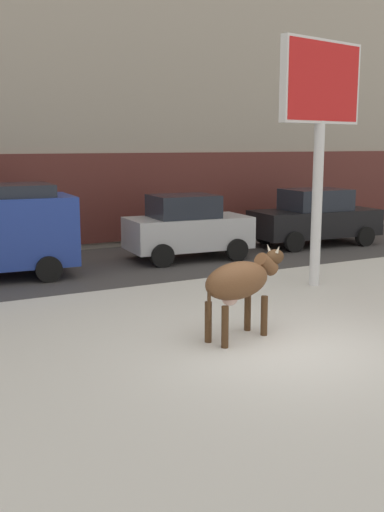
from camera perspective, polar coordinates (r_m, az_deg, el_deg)
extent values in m
plane|color=silver|center=(10.29, 8.51, -8.40)|extent=(120.00, 120.00, 0.00)
cube|color=#423F3F|center=(17.15, -7.72, -0.76)|extent=(60.00, 5.60, 0.01)
cube|color=#A39989|center=(22.37, -13.51, 18.36)|extent=(44.00, 6.00, 13.00)
cube|color=#5B2823|center=(19.29, -10.52, 5.18)|extent=(43.12, 0.10, 2.80)
ellipsoid|color=brown|center=(10.39, 4.22, -2.29)|extent=(1.51, 0.93, 0.64)
cylinder|color=#472D19|center=(11.03, 5.17, -5.14)|extent=(0.12, 0.12, 0.70)
cylinder|color=#472D19|center=(10.78, 6.72, -5.53)|extent=(0.12, 0.12, 0.70)
cylinder|color=#472D19|center=(10.35, 1.52, -6.15)|extent=(0.12, 0.12, 0.70)
cylinder|color=#472D19|center=(10.08, 3.08, -6.61)|extent=(0.12, 0.12, 0.70)
cylinder|color=brown|center=(10.90, 6.92, -0.76)|extent=(0.53, 0.37, 0.44)
ellipsoid|color=#472D19|center=(11.05, 7.67, -0.10)|extent=(0.49, 0.34, 0.28)
cone|color=beige|center=(11.06, 7.11, 0.76)|extent=(0.09, 0.12, 0.15)
cone|color=beige|center=(10.92, 8.00, 0.62)|extent=(0.09, 0.12, 0.15)
cylinder|color=#472D19|center=(9.98, 1.60, -4.28)|extent=(0.06, 0.06, 0.60)
ellipsoid|color=beige|center=(10.33, 3.54, -4.06)|extent=(0.33, 0.30, 0.20)
cylinder|color=silver|center=(14.54, 11.52, 4.68)|extent=(0.24, 0.24, 3.80)
cube|color=silver|center=(14.53, 11.93, 15.53)|extent=(2.51, 0.67, 1.82)
cube|color=red|center=(14.51, 12.01, 15.54)|extent=(2.39, 0.61, 1.70)
cylinder|color=black|center=(17.00, -14.39, -0.01)|extent=(0.66, 0.27, 0.64)
cylinder|color=black|center=(15.16, -13.17, -1.20)|extent=(0.66, 0.27, 0.64)
cube|color=#B7BABF|center=(17.69, -0.36, 2.19)|extent=(3.62, 1.97, 0.90)
cube|color=#1E232D|center=(17.54, -0.81, 4.66)|extent=(1.91, 1.63, 0.64)
cylinder|color=black|center=(18.99, 1.76, 1.38)|extent=(0.66, 0.27, 0.64)
cylinder|color=black|center=(17.50, 4.17, 0.58)|extent=(0.66, 0.27, 0.64)
cylinder|color=black|center=(18.13, -4.73, 0.92)|extent=(0.66, 0.27, 0.64)
cylinder|color=black|center=(16.56, -2.79, 0.04)|extent=(0.66, 0.27, 0.64)
cube|color=black|center=(20.56, 11.33, 3.06)|extent=(4.32, 2.08, 0.84)
cube|color=#1E232D|center=(20.48, 11.40, 5.17)|extent=(2.11, 1.70, 0.68)
cylinder|color=black|center=(22.12, 12.87, 2.41)|extent=(0.66, 0.27, 0.64)
cylinder|color=black|center=(20.75, 15.77, 1.76)|extent=(0.66, 0.27, 0.64)
cylinder|color=black|center=(20.61, 6.77, 2.03)|extent=(0.66, 0.27, 0.64)
cylinder|color=black|center=(19.13, 9.45, 1.31)|extent=(0.66, 0.27, 0.64)
cylinder|color=#282833|center=(24.64, 10.50, 3.57)|extent=(0.24, 0.24, 0.88)
cube|color=maroon|center=(24.56, 10.56, 5.33)|extent=(0.36, 0.22, 0.64)
sphere|color=tan|center=(24.53, 10.59, 6.33)|extent=(0.20, 0.20, 0.20)
cylinder|color=#282833|center=(20.40, -8.74, 2.23)|extent=(0.24, 0.24, 0.88)
cube|color=maroon|center=(20.30, -8.80, 4.35)|extent=(0.36, 0.22, 0.64)
sphere|color=#9E7051|center=(20.26, -8.84, 5.56)|extent=(0.20, 0.20, 0.20)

